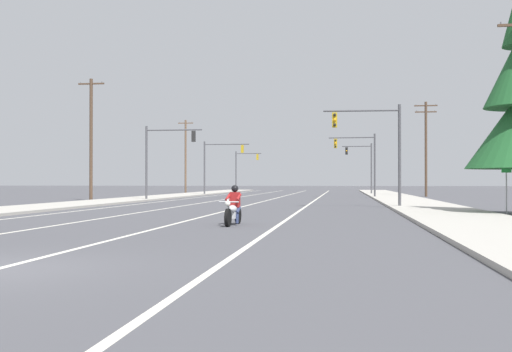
{
  "coord_description": "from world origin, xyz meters",
  "views": [
    {
      "loc": [
        6.32,
        -10.29,
        1.6
      ],
      "look_at": [
        0.95,
        27.73,
        1.93
      ],
      "focal_mm": 43.13,
      "sensor_mm": 36.0,
      "label": 1
    }
  ],
  "objects_px": {
    "traffic_signal_far_right": "(363,161)",
    "street_sign": "(506,183)",
    "utility_pole_left_near": "(91,137)",
    "traffic_signal_near_left": "(162,151)",
    "utility_pole_left_far": "(186,155)",
    "traffic_signal_near_right": "(377,140)",
    "utility_pole_right_far": "(426,145)",
    "traffic_signal_far_left": "(243,165)",
    "motorcycle_with_rider": "(233,209)",
    "traffic_signal_mid_left": "(217,159)",
    "traffic_signal_mid_right": "(361,156)"
  },
  "relations": [
    {
      "from": "utility_pole_left_near",
      "to": "street_sign",
      "type": "relative_size",
      "value": 4.11
    },
    {
      "from": "street_sign",
      "to": "utility_pole_left_far",
      "type": "bearing_deg",
      "value": 119.49
    },
    {
      "from": "traffic_signal_near_left",
      "to": "utility_pole_left_far",
      "type": "xyz_separation_m",
      "value": [
        -5.88,
        30.18,
        0.98
      ]
    },
    {
      "from": "motorcycle_with_rider",
      "to": "traffic_signal_far_right",
      "type": "height_order",
      "value": "traffic_signal_far_right"
    },
    {
      "from": "traffic_signal_far_left",
      "to": "traffic_signal_near_left",
      "type": "bearing_deg",
      "value": -89.62
    },
    {
      "from": "traffic_signal_near_right",
      "to": "traffic_signal_far_left",
      "type": "bearing_deg",
      "value": 107.24
    },
    {
      "from": "motorcycle_with_rider",
      "to": "utility_pole_left_near",
      "type": "bearing_deg",
      "value": 122.8
    },
    {
      "from": "traffic_signal_far_right",
      "to": "traffic_signal_near_right",
      "type": "bearing_deg",
      "value": -90.6
    },
    {
      "from": "traffic_signal_near_right",
      "to": "traffic_signal_mid_right",
      "type": "relative_size",
      "value": 1.0
    },
    {
      "from": "traffic_signal_far_left",
      "to": "utility_pole_right_far",
      "type": "relative_size",
      "value": 0.63
    },
    {
      "from": "traffic_signal_far_right",
      "to": "traffic_signal_far_left",
      "type": "height_order",
      "value": "same"
    },
    {
      "from": "street_sign",
      "to": "utility_pole_left_near",
      "type": "bearing_deg",
      "value": 147.73
    },
    {
      "from": "motorcycle_with_rider",
      "to": "traffic_signal_near_left",
      "type": "relative_size",
      "value": 0.35
    },
    {
      "from": "traffic_signal_near_left",
      "to": "street_sign",
      "type": "bearing_deg",
      "value": -41.4
    },
    {
      "from": "traffic_signal_mid_left",
      "to": "utility_pole_left_near",
      "type": "xyz_separation_m",
      "value": [
        -5.81,
        -22.26,
        1.02
      ]
    },
    {
      "from": "traffic_signal_near_right",
      "to": "utility_pole_right_far",
      "type": "relative_size",
      "value": 0.63
    },
    {
      "from": "traffic_signal_near_left",
      "to": "traffic_signal_far_right",
      "type": "xyz_separation_m",
      "value": [
        17.3,
        26.12,
        -0.08
      ]
    },
    {
      "from": "traffic_signal_far_right",
      "to": "utility_pole_right_far",
      "type": "relative_size",
      "value": 0.63
    },
    {
      "from": "utility_pole_left_far",
      "to": "traffic_signal_far_left",
      "type": "bearing_deg",
      "value": 67.21
    },
    {
      "from": "motorcycle_with_rider",
      "to": "traffic_signal_mid_right",
      "type": "distance_m",
      "value": 38.86
    },
    {
      "from": "motorcycle_with_rider",
      "to": "utility_pole_left_far",
      "type": "relative_size",
      "value": 0.23
    },
    {
      "from": "traffic_signal_near_right",
      "to": "utility_pole_left_near",
      "type": "relative_size",
      "value": 0.63
    },
    {
      "from": "traffic_signal_mid_left",
      "to": "street_sign",
      "type": "xyz_separation_m",
      "value": [
        21.77,
        -39.67,
        -2.63
      ]
    },
    {
      "from": "traffic_signal_mid_right",
      "to": "street_sign",
      "type": "distance_m",
      "value": 31.27
    },
    {
      "from": "traffic_signal_far_right",
      "to": "utility_pole_left_near",
      "type": "distance_m",
      "value": 36.27
    },
    {
      "from": "traffic_signal_near_left",
      "to": "utility_pole_left_near",
      "type": "height_order",
      "value": "utility_pole_left_near"
    },
    {
      "from": "traffic_signal_far_right",
      "to": "traffic_signal_far_left",
      "type": "xyz_separation_m",
      "value": [
        -17.58,
        17.38,
        0.03
      ]
    },
    {
      "from": "traffic_signal_mid_left",
      "to": "traffic_signal_mid_right",
      "type": "bearing_deg",
      "value": -29.3
    },
    {
      "from": "utility_pole_left_near",
      "to": "street_sign",
      "type": "xyz_separation_m",
      "value": [
        27.58,
        -17.41,
        -3.65
      ]
    },
    {
      "from": "traffic_signal_near_right",
      "to": "utility_pole_right_far",
      "type": "xyz_separation_m",
      "value": [
        6.5,
        28.08,
        1.24
      ]
    },
    {
      "from": "traffic_signal_mid_right",
      "to": "utility_pole_left_near",
      "type": "bearing_deg",
      "value": -148.85
    },
    {
      "from": "motorcycle_with_rider",
      "to": "traffic_signal_far_right",
      "type": "distance_m",
      "value": 53.92
    },
    {
      "from": "motorcycle_with_rider",
      "to": "street_sign",
      "type": "xyz_separation_m",
      "value": [
        11.44,
        7.64,
        0.91
      ]
    },
    {
      "from": "traffic_signal_mid_left",
      "to": "utility_pole_left_far",
      "type": "bearing_deg",
      "value": 122.23
    },
    {
      "from": "traffic_signal_far_right",
      "to": "traffic_signal_near_left",
      "type": "bearing_deg",
      "value": -123.52
    },
    {
      "from": "traffic_signal_far_right",
      "to": "street_sign",
      "type": "xyz_separation_m",
      "value": [
        5.02,
        -45.79,
        -2.52
      ]
    },
    {
      "from": "traffic_signal_near_left",
      "to": "traffic_signal_far_left",
      "type": "xyz_separation_m",
      "value": [
        -0.29,
        43.5,
        -0.05
      ]
    },
    {
      "from": "traffic_signal_far_left",
      "to": "utility_pole_left_far",
      "type": "bearing_deg",
      "value": -112.79
    },
    {
      "from": "traffic_signal_mid_right",
      "to": "traffic_signal_near_right",
      "type": "bearing_deg",
      "value": -89.33
    },
    {
      "from": "traffic_signal_far_right",
      "to": "utility_pole_left_far",
      "type": "relative_size",
      "value": 0.64
    },
    {
      "from": "utility_pole_left_near",
      "to": "utility_pole_left_far",
      "type": "xyz_separation_m",
      "value": [
        -0.62,
        32.45,
        -0.07
      ]
    },
    {
      "from": "traffic_signal_near_right",
      "to": "utility_pole_left_far",
      "type": "relative_size",
      "value": 0.64
    },
    {
      "from": "traffic_signal_far_left",
      "to": "utility_pole_left_far",
      "type": "xyz_separation_m",
      "value": [
        -5.59,
        -13.31,
        1.03
      ]
    },
    {
      "from": "utility_pole_left_near",
      "to": "traffic_signal_far_right",
      "type": "bearing_deg",
      "value": 51.52
    },
    {
      "from": "traffic_signal_far_left",
      "to": "utility_pole_left_near",
      "type": "relative_size",
      "value": 0.63
    },
    {
      "from": "traffic_signal_near_left",
      "to": "street_sign",
      "type": "xyz_separation_m",
      "value": [
        22.32,
        -19.68,
        -2.6
      ]
    },
    {
      "from": "street_sign",
      "to": "traffic_signal_far_left",
      "type": "bearing_deg",
      "value": 109.69
    },
    {
      "from": "utility_pole_left_far",
      "to": "street_sign",
      "type": "distance_m",
      "value": 57.4
    },
    {
      "from": "motorcycle_with_rider",
      "to": "street_sign",
      "type": "relative_size",
      "value": 0.91
    },
    {
      "from": "traffic_signal_far_right",
      "to": "street_sign",
      "type": "distance_m",
      "value": 46.14
    }
  ]
}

